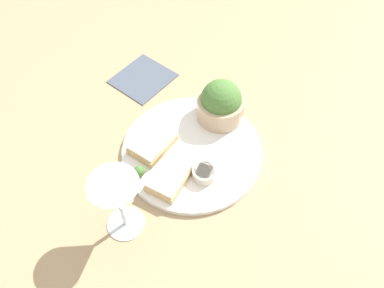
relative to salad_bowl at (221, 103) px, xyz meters
name	(u,v)px	position (x,y,z in m)	size (l,w,h in m)	color
ground_plane	(192,153)	(-0.12, -0.02, -0.06)	(4.00, 4.00, 0.00)	tan
dinner_plate	(192,151)	(-0.12, -0.02, -0.05)	(0.32, 0.32, 0.01)	white
salad_bowl	(221,103)	(0.00, 0.00, 0.00)	(0.11, 0.11, 0.11)	tan
sauce_ramekin	(204,173)	(-0.15, -0.09, -0.03)	(0.05, 0.05, 0.03)	beige
cheese_toast_near	(152,144)	(-0.18, 0.05, -0.03)	(0.11, 0.09, 0.03)	tan
cheese_toast_far	(169,178)	(-0.22, -0.04, -0.03)	(0.11, 0.09, 0.03)	tan
wine_glass	(117,198)	(-0.34, -0.05, 0.05)	(0.09, 0.09, 0.16)	silver
garnish	(139,171)	(-0.25, 0.01, -0.03)	(0.02, 0.02, 0.02)	#477533
napkin	(143,78)	(-0.04, 0.24, -0.06)	(0.15, 0.15, 0.01)	#4C5666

